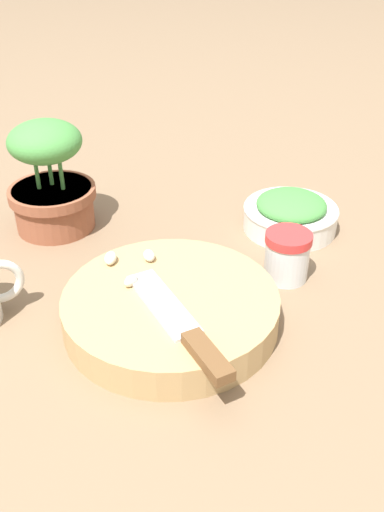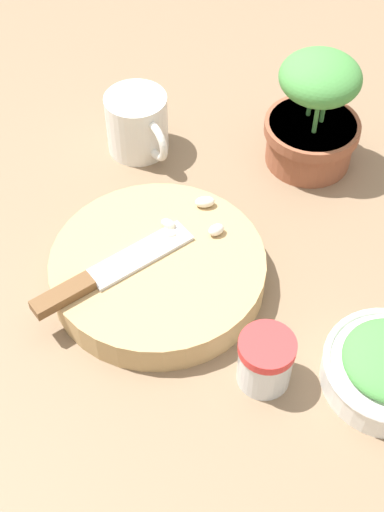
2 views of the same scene
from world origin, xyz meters
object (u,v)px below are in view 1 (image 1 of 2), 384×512
(cutting_board, at_px, (171,309))
(herb_bowl, at_px, (291,213))
(garlic_cloves, at_px, (130,265))
(chef_knife, at_px, (183,327))
(spice_jar, at_px, (287,255))
(potted_herb, at_px, (51,182))

(cutting_board, height_order, herb_bowl, herb_bowl)
(garlic_cloves, bearing_deg, chef_knife, -66.92)
(chef_knife, bearing_deg, garlic_cloves, 91.81)
(garlic_cloves, height_order, spice_jar, spice_jar)
(spice_jar, bearing_deg, herb_bowl, 72.52)
(chef_knife, height_order, spice_jar, spice_jar)
(cutting_board, distance_m, potted_herb, 0.30)
(potted_herb, bearing_deg, herb_bowl, -7.96)
(cutting_board, xyz_separation_m, garlic_cloves, (-0.05, 0.06, 0.03))
(garlic_cloves, distance_m, potted_herb, 0.23)
(herb_bowl, distance_m, spice_jar, 0.13)
(garlic_cloves, height_order, herb_bowl, herb_bowl)
(cutting_board, xyz_separation_m, spice_jar, (0.16, 0.08, 0.01))
(chef_knife, bearing_deg, cutting_board, 75.78)
(cutting_board, bearing_deg, chef_knife, -82.95)
(spice_jar, bearing_deg, cutting_board, -153.67)
(cutting_board, distance_m, herb_bowl, 0.29)
(spice_jar, relative_size, potted_herb, 0.40)
(garlic_cloves, bearing_deg, herb_bowl, 30.38)
(chef_knife, bearing_deg, herb_bowl, 33.27)
(spice_jar, bearing_deg, chef_knife, -136.53)
(spice_jar, bearing_deg, potted_herb, 151.12)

